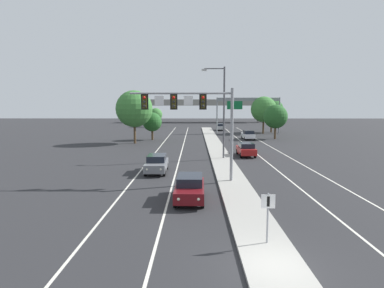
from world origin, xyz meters
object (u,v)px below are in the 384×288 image
Objects in this scene: car_oncoming_darkred at (190,188)px; car_receding_white at (248,135)px; overhead_signal_mast at (196,112)px; car_receding_red at (246,149)px; tree_far_left_b at (152,122)px; tree_far_left_a at (134,109)px; median_sign_post at (268,211)px; tree_far_right_b at (272,110)px; tree_far_right_a at (264,109)px; street_lamp_median at (222,107)px; car_receding_silver at (221,127)px; highway_sign_gantry at (248,104)px; tree_far_left_c at (156,115)px; tree_far_right_c at (275,117)px; car_oncoming_grey at (157,163)px.

car_oncoming_darkred and car_receding_white have the same top height.
overhead_signal_mast is at bearing 85.65° from car_oncoming_darkred.
overhead_signal_mast reaches higher than car_receding_red.
tree_far_left_b is 6.01m from tree_far_left_a.
tree_far_right_b is at bearing 76.83° from median_sign_post.
street_lamp_median is at bearing -109.34° from tree_far_right_a.
car_receding_silver is at bearing 89.93° from car_receding_red.
car_receding_red is 31.22m from highway_sign_gantry.
tree_far_left_c is 0.84× the size of tree_far_right_c.
tree_far_left_c is at bearing 145.15° from car_receding_silver.
tree_far_left_b is 0.65× the size of tree_far_right_b.
car_oncoming_grey is at bearing 113.00° from median_sign_post.
street_lamp_median is at bearing -106.93° from car_receding_white.
overhead_signal_mast is 31.79m from tree_far_left_b.
tree_far_left_a is (-12.36, 14.77, -0.40)m from street_lamp_median.
tree_far_left_c is (-10.51, 63.24, -2.21)m from overhead_signal_mast.
car_receding_red is (3.09, 2.29, -4.97)m from street_lamp_median.
tree_far_right_b is at bearing 50.78° from tree_far_right_a.
tree_far_left_b reaches higher than car_oncoming_darkred.
car_receding_red is 20.39m from tree_far_left_a.
overhead_signal_mast is at bearing -106.30° from car_receding_white.
tree_far_right_b is (20.09, 42.40, 3.95)m from car_oncoming_grey.
tree_far_right_b is (13.54, 57.85, 3.18)m from median_sign_post.
car_oncoming_grey is 0.95× the size of tree_far_left_b.
street_lamp_median is 1.97× the size of tree_far_left_c.
tree_far_left_a reaches higher than tree_far_right_b.
median_sign_post is at bearing -79.74° from tree_far_left_c.
car_receding_white is 20.18m from tree_far_left_a.
car_oncoming_grey is at bearing -81.94° from tree_far_left_b.
car_oncoming_darkred is at bearing -108.42° from tree_far_right_b.
overhead_signal_mast reaches higher than tree_far_left_b.
car_receding_white is 13.08m from highway_sign_gantry.
tree_far_left_c is (-3.18, 32.41, 0.22)m from tree_far_left_b.
overhead_signal_mast is 6.91m from car_oncoming_grey.
tree_far_right_a is at bearing -38.92° from tree_far_left_c.
tree_far_right_b reaches higher than car_receding_red.
tree_far_left_b is at bearing 117.29° from street_lamp_median.
car_receding_red is 52.76m from tree_far_left_c.
highway_sign_gantry reaches higher than car_oncoming_grey.
highway_sign_gantry is at bearing -42.31° from tree_far_left_c.
tree_far_right_c is at bearing 58.52° from car_oncoming_grey.
tree_far_left_b is at bearing 103.72° from median_sign_post.
car_receding_silver is 20.37m from tree_far_left_c.
car_oncoming_grey is (-6.56, 15.45, -0.77)m from median_sign_post.
tree_far_right_c is (-2.49, -13.66, -0.82)m from tree_far_right_b.
car_oncoming_grey is at bearing -121.48° from tree_far_right_c.
car_receding_white is 16.57m from tree_far_right_b.
tree_far_right_a is (17.77, 39.55, 4.22)m from car_oncoming_grey.
tree_far_right_a is at bearing 71.71° from overhead_signal_mast.
car_oncoming_grey is (-3.48, 3.67, -4.70)m from overhead_signal_mast.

